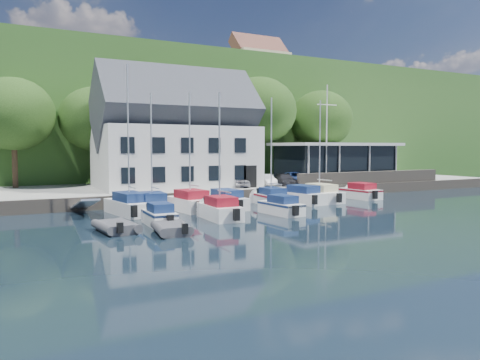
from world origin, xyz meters
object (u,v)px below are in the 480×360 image
at_px(flagpole, 327,135).
at_px(dinghy_1, 171,227).
at_px(boat_r1_1, 151,147).
at_px(boat_r2_0, 159,214).
at_px(boat_r2_2, 281,205).
at_px(dinghy_0, 116,225).
at_px(boat_r2_1, 219,148).
at_px(car_white, 266,180).
at_px(boat_r1_2, 190,145).
at_px(boat_r1_6, 320,146).
at_px(boat_r1_0, 128,145).
at_px(boat_r1_7, 360,191).
at_px(club_pavilion, 335,162).
at_px(boat_r1_4, 271,151).
at_px(harbor_building, 177,139).
at_px(car_dgrey, 285,180).
at_px(boat_r1_5, 301,194).
at_px(boat_r1_3, 225,199).
at_px(car_blue, 294,178).
at_px(car_silver, 240,180).

distance_m(flagpole, dinghy_1, 25.30).
distance_m(boat_r1_1, boat_r2_0, 6.42).
bearing_deg(boat_r2_2, dinghy_0, -176.36).
bearing_deg(flagpole, boat_r2_1, -148.57).
height_order(car_white, boat_r1_2, boat_r1_2).
bearing_deg(boat_r1_6, boat_r1_0, 179.77).
relative_size(boat_r1_7, dinghy_1, 1.70).
height_order(club_pavilion, flagpole, flagpole).
bearing_deg(dinghy_1, boat_r1_4, 44.22).
bearing_deg(boat_r2_2, club_pavilion, 36.54).
relative_size(flagpole, boat_r1_1, 1.05).
bearing_deg(harbor_building, car_dgrey, -19.57).
height_order(car_dgrey, boat_r2_0, car_dgrey).
bearing_deg(boat_r1_1, boat_r1_5, 5.83).
height_order(boat_r1_5, boat_r1_7, boat_r1_5).
bearing_deg(boat_r1_5, boat_r2_2, -146.90).
bearing_deg(boat_r1_0, boat_r1_3, -8.76).
bearing_deg(boat_r1_7, club_pavilion, 60.98).
height_order(boat_r1_0, boat_r2_0, boat_r1_0).
bearing_deg(boat_r2_1, boat_r1_7, 19.63).
bearing_deg(boat_r1_5, dinghy_1, -160.27).
height_order(boat_r1_2, boat_r2_0, boat_r1_2).
bearing_deg(boat_r2_2, boat_r2_1, 176.09).
bearing_deg(harbor_building, dinghy_0, -120.67).
height_order(car_blue, dinghy_0, car_blue).
xyz_separation_m(flagpole, dinghy_0, (-23.33, -11.54, -5.50)).
distance_m(car_silver, car_white, 2.91).
distance_m(car_white, car_dgrey, 1.80).
bearing_deg(boat_r1_2, boat_r2_2, -49.16).
bearing_deg(boat_r1_4, car_white, 67.85).
xyz_separation_m(harbor_building, car_white, (8.00, -2.61, -3.81)).
bearing_deg(boat_r1_7, boat_r1_1, 177.33).
relative_size(boat_r1_1, boat_r1_2, 0.98).
bearing_deg(boat_r1_5, boat_r1_1, 170.58).
distance_m(car_blue, dinghy_1, 22.90).
relative_size(harbor_building, dinghy_0, 4.43).
height_order(car_silver, boat_r2_2, car_silver).
bearing_deg(car_white, harbor_building, 172.84).
bearing_deg(car_blue, boat_r1_2, -146.77).
bearing_deg(boat_r2_1, car_blue, 42.19).
height_order(boat_r1_0, boat_r1_4, boat_r1_0).
bearing_deg(car_white, flagpole, 1.53).
height_order(car_silver, car_white, car_silver).
xyz_separation_m(car_dgrey, dinghy_1, (-16.08, -13.57, -1.17)).
xyz_separation_m(club_pavilion, boat_r1_1, (-23.15, -8.69, 1.60)).
bearing_deg(boat_r1_2, dinghy_1, -123.84).
distance_m(car_dgrey, boat_r1_6, 6.20).
xyz_separation_m(boat_r1_3, boat_r2_2, (2.00, -4.71, -0.06)).
height_order(car_blue, boat_r1_0, boat_r1_0).
xyz_separation_m(boat_r1_7, dinghy_0, (-23.32, -6.61, -0.35)).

